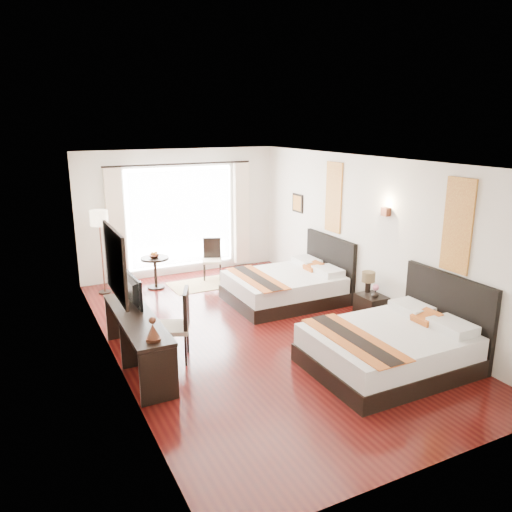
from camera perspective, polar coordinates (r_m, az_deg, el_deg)
name	(u,v)px	position (r m, az deg, el deg)	size (l,w,h in m)	color
floor	(255,333)	(8.33, -0.12, -8.77)	(4.50, 7.50, 0.01)	#390A0A
ceiling	(255,161)	(7.64, -0.13, 10.78)	(4.50, 7.50, 0.02)	white
wall_headboard	(368,236)	(9.06, 12.71, 2.21)	(0.01, 7.50, 2.80)	silver
wall_desk	(110,269)	(7.19, -16.37, -1.40)	(0.01, 7.50, 2.80)	silver
wall_window	(180,213)	(11.27, -8.65, 4.90)	(4.50, 0.01, 2.80)	silver
wall_entry	(434,341)	(4.98, 19.67, -9.12)	(4.50, 0.01, 2.80)	silver
window_glass	(181,217)	(11.27, -8.61, 4.39)	(2.40, 0.02, 2.20)	white
sheer_curtain	(181,218)	(11.22, -8.51, 4.34)	(2.30, 0.02, 2.10)	white
drape_left	(116,225)	(10.83, -15.75, 3.45)	(0.35, 0.14, 2.35)	beige
drape_right	(241,214)	(11.70, -1.67, 4.85)	(0.35, 0.14, 2.35)	beige
art_panel_near	(458,226)	(7.58, 22.06, 3.22)	(0.03, 0.50, 1.35)	#984316
art_panel_far	(334,197)	(9.79, 8.87, 6.62)	(0.03, 0.50, 1.35)	#984316
wall_sconce	(386,212)	(8.57, 14.61, 4.91)	(0.10, 0.14, 0.14)	#4D291B
mirror_frame	(115,263)	(6.88, -15.81, -0.80)	(0.04, 1.25, 0.95)	black
mirror_glass	(117,263)	(6.88, -15.60, -0.77)	(0.01, 1.12, 0.82)	white
bed_near	(393,346)	(7.37, 15.39, -9.89)	(2.20, 1.71, 1.24)	black
bed_far	(288,285)	(9.65, 3.69, -3.38)	(2.12, 1.65, 1.19)	black
nightstand	(371,308)	(8.90, 13.00, -5.86)	(0.40, 0.50, 0.48)	black
table_lamp	(368,278)	(8.83, 12.72, -2.51)	(0.23, 0.23, 0.37)	black
vase	(375,293)	(8.69, 13.49, -4.13)	(0.12, 0.12, 0.13)	black
console_desk	(138,341)	(7.32, -13.36, -9.44)	(0.50, 2.20, 0.76)	black
television	(129,290)	(7.55, -14.37, -3.84)	(0.76, 0.10, 0.44)	black
bronze_figurine	(153,330)	(6.30, -11.70, -8.33)	(0.19, 0.19, 0.28)	#4D291B
desk_chair	(174,339)	(7.43, -9.38, -9.29)	(0.65, 0.65, 1.07)	#B7A38C
floor_lamp	(99,223)	(10.25, -17.47, 3.57)	(0.34, 0.34, 1.70)	black
side_table	(156,273)	(10.56, -11.41, -1.88)	(0.58, 0.58, 0.66)	black
fruit_bowl	(154,256)	(10.44, -11.54, -0.03)	(0.23, 0.23, 0.06)	#492A1A
window_chair	(212,267)	(11.03, -5.02, -1.23)	(0.54, 0.54, 0.89)	#B7A38C
jute_rug	(202,284)	(10.71, -6.25, -3.26)	(1.33, 0.90, 0.01)	tan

